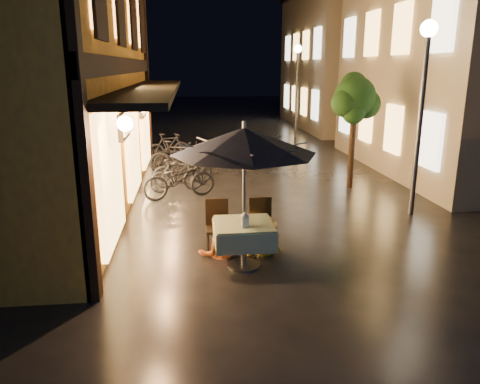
{
  "coord_description": "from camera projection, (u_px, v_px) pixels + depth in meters",
  "views": [
    {
      "loc": [
        -2.03,
        -7.78,
        3.3
      ],
      "look_at": [
        -1.17,
        0.12,
        1.15
      ],
      "focal_mm": 35.0,
      "sensor_mm": 36.0,
      "label": 1
    }
  ],
  "objects": [
    {
      "name": "street_tree",
      "position": [
        355.0,
        100.0,
        12.49
      ],
      "size": [
        1.43,
        1.2,
        3.15
      ],
      "color": "black",
      "rests_on": "ground"
    },
    {
      "name": "person_orange",
      "position": [
        217.0,
        217.0,
        8.27
      ],
      "size": [
        0.81,
        0.69,
        1.44
      ],
      "primitive_type": "imported",
      "rotation": [
        0.0,
        0.0,
        3.37
      ],
      "color": "orange",
      "rests_on": "ground"
    },
    {
      "name": "bicycle_1",
      "position": [
        177.0,
        175.0,
        12.58
      ],
      "size": [
        1.56,
        0.8,
        0.9
      ],
      "primitive_type": "imported",
      "rotation": [
        0.0,
        0.0,
        1.83
      ],
      "color": "black",
      "rests_on": "ground"
    },
    {
      "name": "bicycle_4",
      "position": [
        182.0,
        157.0,
        14.94
      ],
      "size": [
        1.79,
        0.63,
        0.94
      ],
      "primitive_type": "imported",
      "rotation": [
        0.0,
        0.0,
        1.57
      ],
      "color": "black",
      "rests_on": "ground"
    },
    {
      "name": "west_building",
      "position": [
        26.0,
        47.0,
        10.81
      ],
      "size": [
        5.9,
        11.4,
        7.4
      ],
      "color": "#B9722C",
      "rests_on": "ground"
    },
    {
      "name": "person_yellow",
      "position": [
        264.0,
        217.0,
        8.34
      ],
      "size": [
        1.0,
        0.73,
        1.38
      ],
      "primitive_type": "imported",
      "rotation": [
        0.0,
        0.0,
        3.41
      ],
      "color": "gold",
      "rests_on": "ground"
    },
    {
      "name": "cafe_chair_left",
      "position": [
        217.0,
        223.0,
        8.48
      ],
      "size": [
        0.42,
        0.42,
        0.97
      ],
      "color": "black",
      "rests_on": "ground"
    },
    {
      "name": "cafe_table",
      "position": [
        244.0,
        234.0,
        7.8
      ],
      "size": [
        0.99,
        0.99,
        0.78
      ],
      "color": "#59595E",
      "rests_on": "ground"
    },
    {
      "name": "bicycle_2",
      "position": [
        183.0,
        169.0,
        13.25
      ],
      "size": [
        1.88,
        1.16,
        0.93
      ],
      "primitive_type": "imported",
      "rotation": [
        0.0,
        0.0,
        1.9
      ],
      "color": "black",
      "rests_on": "ground"
    },
    {
      "name": "bicycle_3",
      "position": [
        177.0,
        158.0,
        14.51
      ],
      "size": [
        1.85,
        0.93,
        1.07
      ],
      "primitive_type": "imported",
      "rotation": [
        0.0,
        0.0,
        1.32
      ],
      "color": "black",
      "rests_on": "ground"
    },
    {
      "name": "streetlamp_far",
      "position": [
        297.0,
        74.0,
        21.53
      ],
      "size": [
        0.36,
        0.36,
        4.23
      ],
      "color": "#59595E",
      "rests_on": "ground"
    },
    {
      "name": "ground",
      "position": [
        304.0,
        253.0,
        8.54
      ],
      "size": [
        90.0,
        90.0,
        0.0
      ],
      "primitive_type": "plane",
      "color": "black",
      "rests_on": "ground"
    },
    {
      "name": "streetlamp_near",
      "position": [
        423.0,
        84.0,
        10.01
      ],
      "size": [
        0.36,
        0.36,
        4.23
      ],
      "color": "#59595E",
      "rests_on": "ground"
    },
    {
      "name": "patio_umbrella",
      "position": [
        244.0,
        141.0,
        7.4
      ],
      "size": [
        2.36,
        2.36,
        2.46
      ],
      "color": "#59595E",
      "rests_on": "ground"
    },
    {
      "name": "bicycle_5",
      "position": [
        169.0,
        146.0,
        16.92
      ],
      "size": [
        1.63,
        1.04,
        0.95
      ],
      "primitive_type": "imported",
      "rotation": [
        0.0,
        0.0,
        1.98
      ],
      "color": "black",
      "rests_on": "ground"
    },
    {
      "name": "bicycle_0",
      "position": [
        179.0,
        179.0,
        11.93
      ],
      "size": [
        2.02,
        1.27,
        1.0
      ],
      "primitive_type": "imported",
      "rotation": [
        0.0,
        0.0,
        1.91
      ],
      "color": "black",
      "rests_on": "ground"
    },
    {
      "name": "table_lantern",
      "position": [
        245.0,
        218.0,
        7.55
      ],
      "size": [
        0.16,
        0.16,
        0.25
      ],
      "color": "white",
      "rests_on": "cafe_table"
    },
    {
      "name": "east_building_far",
      "position": [
        361.0,
        59.0,
        25.64
      ],
      "size": [
        7.3,
        10.3,
        7.3
      ],
      "color": "#A29681",
      "rests_on": "ground"
    },
    {
      "name": "cafe_chair_right",
      "position": [
        261.0,
        222.0,
        8.57
      ],
      "size": [
        0.42,
        0.42,
        0.97
      ],
      "color": "black",
      "rests_on": "ground"
    }
  ]
}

